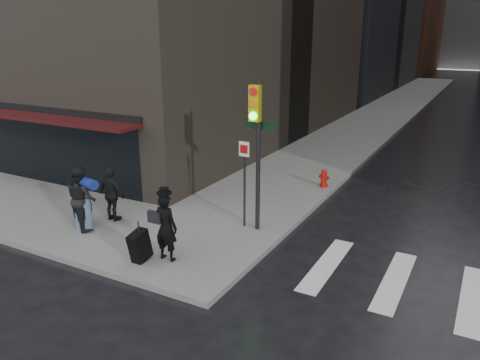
% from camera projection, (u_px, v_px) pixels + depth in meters
% --- Properties ---
extents(ground, '(140.00, 140.00, 0.00)m').
position_uv_depth(ground, '(184.00, 250.00, 12.06)').
color(ground, black).
rests_on(ground, ground).
extents(sidewalk_left, '(4.00, 50.00, 0.15)m').
position_uv_depth(sidewalk_left, '(394.00, 107.00, 34.67)').
color(sidewalk_left, slate).
rests_on(sidewalk_left, ground).
extents(storefront, '(8.40, 1.11, 2.83)m').
position_uv_depth(storefront, '(48.00, 139.00, 16.28)').
color(storefront, black).
rests_on(storefront, ground).
extents(man_overcoat, '(0.94, 0.91, 1.84)m').
position_uv_depth(man_overcoat, '(160.00, 230.00, 11.01)').
color(man_overcoat, black).
rests_on(man_overcoat, ground).
extents(man_jeans, '(1.23, 1.01, 1.78)m').
position_uv_depth(man_jeans, '(82.00, 198.00, 12.78)').
color(man_jeans, black).
rests_on(man_jeans, ground).
extents(man_greycoat, '(0.96, 0.47, 1.58)m').
position_uv_depth(man_greycoat, '(112.00, 194.00, 13.38)').
color(man_greycoat, black).
rests_on(man_greycoat, ground).
extents(traffic_light, '(1.02, 0.45, 4.07)m').
position_uv_depth(traffic_light, '(256.00, 137.00, 12.16)').
color(traffic_light, black).
rests_on(traffic_light, ground).
extents(fire_hydrant, '(0.37, 0.28, 0.64)m').
position_uv_depth(fire_hydrant, '(324.00, 179.00, 16.48)').
color(fire_hydrant, '#AF140A').
rests_on(fire_hydrant, ground).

